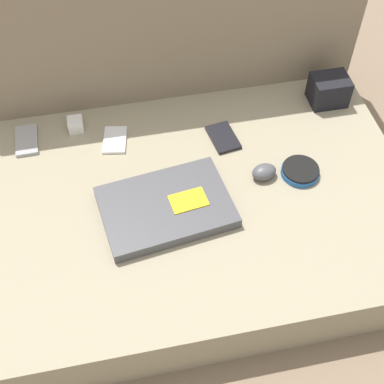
# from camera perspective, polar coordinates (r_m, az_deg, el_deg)

# --- Properties ---
(ground_plane) EXTENTS (8.00, 8.00, 0.00)m
(ground_plane) POSITION_cam_1_polar(r_m,az_deg,el_deg) (1.48, 0.00, -4.05)
(ground_plane) COLOR #7A6651
(couch_seat) EXTENTS (1.14, 0.76, 0.15)m
(couch_seat) POSITION_cam_1_polar(r_m,az_deg,el_deg) (1.42, 0.00, -2.36)
(couch_seat) COLOR gray
(couch_seat) RESTS_ON ground_plane
(couch_backrest) EXTENTS (1.14, 0.20, 0.58)m
(couch_backrest) POSITION_cam_1_polar(r_m,az_deg,el_deg) (1.61, -3.56, 15.97)
(couch_backrest) COLOR #7F705B
(couch_backrest) RESTS_ON ground_plane
(laptop) EXTENTS (0.34, 0.26, 0.03)m
(laptop) POSITION_cam_1_polar(r_m,az_deg,el_deg) (1.33, -2.78, -1.61)
(laptop) COLOR #47474C
(laptop) RESTS_ON couch_seat
(computer_mouse) EXTENTS (0.07, 0.06, 0.04)m
(computer_mouse) POSITION_cam_1_polar(r_m,az_deg,el_deg) (1.40, 7.69, 2.14)
(computer_mouse) COLOR #4C4C51
(computer_mouse) RESTS_ON couch_seat
(speaker_puck) EXTENTS (0.10, 0.10, 0.02)m
(speaker_puck) POSITION_cam_1_polar(r_m,az_deg,el_deg) (1.43, 11.47, 2.20)
(speaker_puck) COLOR #1E569E
(speaker_puck) RESTS_ON couch_seat
(phone_silver) EXTENTS (0.08, 0.11, 0.01)m
(phone_silver) POSITION_cam_1_polar(r_m,az_deg,el_deg) (1.50, -8.22, 5.52)
(phone_silver) COLOR silver
(phone_silver) RESTS_ON couch_seat
(phone_black) EXTENTS (0.06, 0.12, 0.01)m
(phone_black) POSITION_cam_1_polar(r_m,az_deg,el_deg) (1.56, -17.23, 5.31)
(phone_black) COLOR #99999E
(phone_black) RESTS_ON couch_seat
(phone_small) EXTENTS (0.08, 0.12, 0.01)m
(phone_small) POSITION_cam_1_polar(r_m,az_deg,el_deg) (1.50, 3.34, 5.83)
(phone_small) COLOR black
(phone_small) RESTS_ON couch_seat
(camera_pouch) EXTENTS (0.11, 0.09, 0.08)m
(camera_pouch) POSITION_cam_1_polar(r_m,az_deg,el_deg) (1.63, 14.39, 10.50)
(camera_pouch) COLOR black
(camera_pouch) RESTS_ON couch_seat
(charger_brick) EXTENTS (0.04, 0.04, 0.04)m
(charger_brick) POSITION_cam_1_polar(r_m,az_deg,el_deg) (1.55, -12.31, 7.05)
(charger_brick) COLOR silver
(charger_brick) RESTS_ON couch_seat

